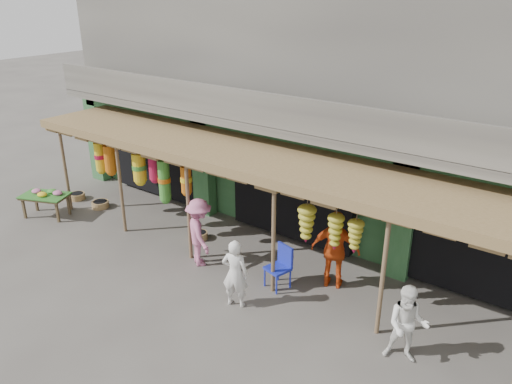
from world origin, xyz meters
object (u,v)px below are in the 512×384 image
Objects in this scene: blue_chair at (281,264)px; person_front at (235,273)px; flower_table at (46,196)px; person_vendor at (335,250)px; person_right at (407,325)px; person_shopper at (199,232)px.

person_front is (-0.37, -1.19, 0.22)m from blue_chair.
person_front is at bearing -92.17° from blue_chair.
flower_table is at bearing -157.65° from blue_chair.
person_vendor is (0.99, 0.71, 0.37)m from blue_chair.
person_right is (10.82, 0.27, 0.12)m from flower_table.
person_front reaches higher than flower_table.
person_vendor reaches higher than person_shopper.
person_vendor is at bearing -11.22° from flower_table.
person_shopper reaches higher than flower_table.
person_vendor is at bearing 50.74° from blue_chair.
person_front is at bearing -171.99° from person_shopper.
flower_table is 7.28m from person_front.
person_shopper is at bearing -155.82° from blue_chair.
person_right is 0.83× the size of person_vendor.
person_front is (7.28, -0.22, 0.13)m from flower_table.
person_shopper is (-5.31, 0.36, 0.09)m from person_right.
person_front is at bearing 36.32° from person_vendor.
person_front is 1.96m from person_shopper.
person_shopper is at bearing 0.45° from person_vendor.
person_right is at bearing -150.20° from person_shopper.
person_front is 1.01× the size of person_right.
person_right is (3.17, -0.70, 0.21)m from blue_chair.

